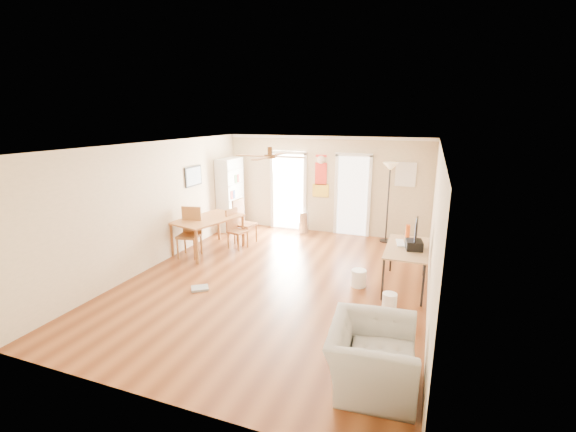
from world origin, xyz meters
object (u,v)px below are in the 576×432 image
at_px(dining_chair_right_b, 238,229).
at_px(computer_desk, 405,267).
at_px(printer, 414,245).
at_px(trash_can, 304,222).
at_px(dining_chair_right_a, 245,222).
at_px(wastebasket_a, 359,278).
at_px(dining_table, 209,235).
at_px(bookshelf, 230,194).
at_px(armchair, 372,356).
at_px(dining_chair_near, 189,233).
at_px(torchiere_lamp, 388,203).
at_px(wastebasket_b, 389,301).

height_order(dining_chair_right_b, computer_desk, dining_chair_right_b).
relative_size(computer_desk, printer, 4.50).
distance_m(trash_can, computer_desk, 3.86).
bearing_deg(dining_chair_right_a, wastebasket_a, -108.02).
bearing_deg(trash_can, dining_chair_right_a, -129.85).
bearing_deg(dining_table, bookshelf, 101.99).
distance_m(computer_desk, armchair, 2.93).
relative_size(dining_chair_right_b, dining_chair_near, 0.85).
height_order(dining_chair_right_b, trash_can, dining_chair_right_b).
distance_m(dining_chair_right_b, dining_chair_near, 1.17).
relative_size(dining_chair_right_a, dining_chair_near, 0.99).
bearing_deg(torchiere_lamp, dining_chair_right_b, -152.09).
relative_size(printer, wastebasket_b, 1.18).
xyz_separation_m(bookshelf, wastebasket_a, (4.06, -2.53, -0.83)).
distance_m(dining_chair_right_a, torchiere_lamp, 3.58).
bearing_deg(wastebasket_b, torchiere_lamp, 97.38).
distance_m(dining_chair_right_a, printer, 4.29).
bearing_deg(dining_chair_right_b, armchair, -122.12).
bearing_deg(trash_can, computer_desk, -42.82).
bearing_deg(armchair, dining_chair_right_a, 37.04).
distance_m(dining_chair_right_a, wastebasket_a, 3.52).
bearing_deg(bookshelf, computer_desk, -8.05).
height_order(dining_chair_near, wastebasket_a, dining_chair_near).
xyz_separation_m(dining_table, torchiere_lamp, (3.85, 2.15, 0.61)).
xyz_separation_m(bookshelf, dining_chair_right_b, (0.93, -1.39, -0.52)).
relative_size(dining_chair_right_a, printer, 3.34).
bearing_deg(wastebasket_a, dining_table, 168.60).
distance_m(torchiere_lamp, computer_desk, 2.77).
height_order(torchiere_lamp, computer_desk, torchiere_lamp).
bearing_deg(wastebasket_b, dining_chair_near, 167.94).
bearing_deg(dining_table, armchair, -38.38).
distance_m(dining_chair_right_a, computer_desk, 4.15).
height_order(computer_desk, armchair, computer_desk).
bearing_deg(dining_table, dining_chair_near, -113.57).
xyz_separation_m(computer_desk, armchair, (-0.18, -2.93, -0.02)).
xyz_separation_m(dining_chair_right_a, wastebasket_b, (3.76, -2.27, -0.41)).
distance_m(dining_table, dining_chair_right_b, 0.69).
distance_m(dining_table, trash_can, 2.71).
relative_size(dining_table, dining_chair_right_b, 1.69).
bearing_deg(wastebasket_b, wastebasket_a, 132.02).
relative_size(computer_desk, wastebasket_b, 5.31).
bearing_deg(dining_table, dining_chair_right_a, 56.29).
height_order(dining_chair_near, trash_can, dining_chair_near).
xyz_separation_m(bookshelf, trash_can, (2.03, 0.35, -0.70)).
distance_m(torchiere_lamp, wastebasket_b, 3.73).
height_order(dining_chair_right_b, armchair, dining_chair_right_b).
relative_size(bookshelf, printer, 6.11).
relative_size(dining_chair_near, torchiere_lamp, 0.55).
bearing_deg(torchiere_lamp, computer_desk, -76.39).
distance_m(dining_table, dining_chair_near, 0.55).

